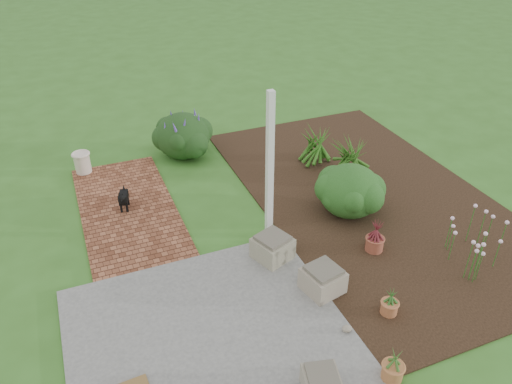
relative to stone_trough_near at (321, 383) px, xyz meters
name	(u,v)px	position (x,y,z in m)	size (l,w,h in m)	color
ground	(254,244)	(0.34, 2.83, -0.17)	(80.00, 80.00, 0.00)	#356620
concrete_patio	(214,346)	(-0.91, 1.08, -0.15)	(3.50, 3.50, 0.04)	#62625F
brick_path	(128,209)	(-1.36, 4.58, -0.15)	(1.60, 3.50, 0.04)	brown
garden_bed	(369,196)	(2.84, 3.33, -0.16)	(4.00, 7.00, 0.03)	black
veranda_post	(270,170)	(0.64, 2.93, 1.08)	(0.10, 0.10, 2.50)	white
stone_trough_near	(321,383)	(0.00, 0.00, 0.00)	(0.40, 0.40, 0.27)	gray
stone_trough_mid	(323,280)	(0.82, 1.46, 0.03)	(0.50, 0.50, 0.33)	gray
stone_trough_far	(273,248)	(0.46, 2.38, 0.03)	(0.50, 0.50, 0.34)	#706B55
black_dog	(123,198)	(-1.41, 4.54, 0.11)	(0.22, 0.47, 0.41)	black
cream_ceramic_urn	(82,163)	(-1.93, 6.19, 0.07)	(0.31, 0.31, 0.41)	beige
evergreen_shrub	(350,190)	(2.18, 3.01, 0.31)	(1.07, 1.07, 0.91)	#10360B
agapanthus_clump_back	(349,156)	(2.80, 4.06, 0.32)	(1.04, 1.04, 0.93)	#1E4311
agapanthus_clump_front	(314,142)	(2.48, 4.89, 0.29)	(0.98, 0.98, 0.87)	#114211
pink_flower_patch	(483,242)	(3.32, 1.12, 0.21)	(1.11, 1.11, 0.71)	#113D0F
terracotta_pot_bronze	(374,244)	(2.01, 1.95, -0.03)	(0.28, 0.28, 0.23)	#974933
terracotta_pot_small_left	(389,307)	(1.43, 0.73, -0.05)	(0.22, 0.22, 0.19)	#AE653B
terracotta_pot_small_right	(392,372)	(0.86, -0.15, -0.04)	(0.25, 0.25, 0.21)	#AD6A3A
purple_flowering_bush	(183,135)	(0.11, 6.20, 0.30)	(1.12, 1.12, 0.95)	black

